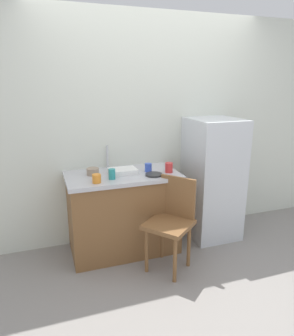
# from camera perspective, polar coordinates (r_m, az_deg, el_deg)

# --- Properties ---
(ground_plane) EXTENTS (8.00, 8.00, 0.00)m
(ground_plane) POSITION_cam_1_polar(r_m,az_deg,el_deg) (3.13, 6.83, -18.84)
(ground_plane) COLOR gray
(back_wall) EXTENTS (4.80, 0.10, 2.48)m
(back_wall) POSITION_cam_1_polar(r_m,az_deg,el_deg) (3.54, 0.40, 7.13)
(back_wall) COLOR silver
(back_wall) RESTS_ON ground_plane
(cabinet_base) EXTENTS (1.11, 0.60, 0.82)m
(cabinet_base) POSITION_cam_1_polar(r_m,az_deg,el_deg) (3.34, -4.39, -8.42)
(cabinet_base) COLOR brown
(cabinet_base) RESTS_ON ground_plane
(countertop) EXTENTS (1.15, 0.64, 0.04)m
(countertop) POSITION_cam_1_polar(r_m,az_deg,el_deg) (3.19, -4.55, -1.38)
(countertop) COLOR #B7B7BC
(countertop) RESTS_ON cabinet_base
(faucet) EXTENTS (0.02, 0.02, 0.25)m
(faucet) POSITION_cam_1_polar(r_m,az_deg,el_deg) (3.36, -7.31, 2.02)
(faucet) COLOR #B7B7BC
(faucet) RESTS_ON countertop
(refrigerator) EXTENTS (0.54, 0.58, 1.37)m
(refrigerator) POSITION_cam_1_polar(r_m,az_deg,el_deg) (3.64, 11.92, -1.94)
(refrigerator) COLOR silver
(refrigerator) RESTS_ON ground_plane
(chair) EXTENTS (0.56, 0.56, 0.89)m
(chair) POSITION_cam_1_polar(r_m,az_deg,el_deg) (3.00, 4.54, -9.40)
(chair) COLOR brown
(chair) RESTS_ON ground_plane
(dish_tray) EXTENTS (0.28, 0.20, 0.05)m
(dish_tray) POSITION_cam_1_polar(r_m,az_deg,el_deg) (3.18, -4.50, -0.57)
(dish_tray) COLOR white
(dish_tray) RESTS_ON countertop
(terracotta_bowl) EXTENTS (0.12, 0.12, 0.07)m
(terracotta_bowl) POSITION_cam_1_polar(r_m,az_deg,el_deg) (3.17, -9.94, -0.63)
(terracotta_bowl) COLOR gray
(terracotta_bowl) RESTS_ON countertop
(hotplate) EXTENTS (0.17, 0.17, 0.02)m
(hotplate) POSITION_cam_1_polar(r_m,az_deg,el_deg) (3.11, 1.28, -1.22)
(hotplate) COLOR #2D2D2D
(hotplate) RESTS_ON countertop
(cup_red) EXTENTS (0.08, 0.08, 0.10)m
(cup_red) POSITION_cam_1_polar(r_m,az_deg,el_deg) (3.21, 4.04, 0.07)
(cup_red) COLOR red
(cup_red) RESTS_ON countertop
(cup_orange) EXTENTS (0.08, 0.08, 0.08)m
(cup_orange) POSITION_cam_1_polar(r_m,az_deg,el_deg) (2.92, -9.24, -1.92)
(cup_orange) COLOR orange
(cup_orange) RESTS_ON countertop
(cup_teal) EXTENTS (0.07, 0.07, 0.10)m
(cup_teal) POSITION_cam_1_polar(r_m,az_deg,el_deg) (3.00, -6.47, -1.12)
(cup_teal) COLOR teal
(cup_teal) RESTS_ON countertop
(cup_blue) EXTENTS (0.07, 0.07, 0.09)m
(cup_blue) POSITION_cam_1_polar(r_m,az_deg,el_deg) (3.24, 0.23, 0.10)
(cup_blue) COLOR blue
(cup_blue) RESTS_ON countertop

